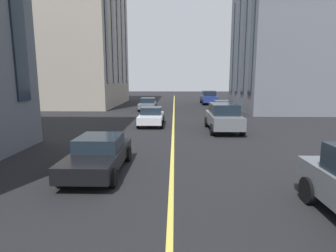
% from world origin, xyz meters
% --- Properties ---
extents(lane_centre_line, '(80.00, 0.16, 0.01)m').
position_xyz_m(lane_centre_line, '(20.00, 0.00, 0.00)').
color(lane_centre_line, '#D8C64C').
rests_on(lane_centre_line, ground_plane).
extents(car_red_trailing, '(4.40, 1.95, 1.37)m').
position_xyz_m(car_red_trailing, '(29.69, -4.90, 0.70)').
color(car_red_trailing, '#B21E1E').
rests_on(car_red_trailing, ground_plane).
extents(car_grey_parked_b, '(4.70, 2.14, 1.88)m').
position_xyz_m(car_grey_parked_b, '(20.49, -3.43, 0.97)').
color(car_grey_parked_b, slate).
rests_on(car_grey_parked_b, ground_plane).
extents(car_grey_far, '(3.90, 1.89, 1.40)m').
position_xyz_m(car_grey_far, '(32.77, 2.97, 0.70)').
color(car_grey_far, slate).
rests_on(car_grey_far, ground_plane).
extents(car_black_parked_a, '(4.40, 1.95, 1.37)m').
position_xyz_m(car_black_parked_a, '(12.00, 2.79, 0.70)').
color(car_black_parked_a, black).
rests_on(car_black_parked_a, ground_plane).
extents(car_blue_mid, '(4.70, 2.14, 1.88)m').
position_xyz_m(car_blue_mid, '(40.63, -4.90, 0.97)').
color(car_blue_mid, navy).
rests_on(car_blue_mid, ground_plane).
extents(car_white_oncoming, '(3.90, 1.89, 1.40)m').
position_xyz_m(car_white_oncoming, '(22.68, 1.70, 0.70)').
color(car_white_oncoming, silver).
rests_on(car_white_oncoming, ground_plane).
extents(building_right_near, '(12.02, 12.50, 14.06)m').
position_xyz_m(building_right_near, '(33.66, -13.69, 7.03)').
color(building_right_near, slate).
rests_on(building_right_near, ground_plane).
extents(building_left_far, '(15.53, 9.68, 21.53)m').
position_xyz_m(building_left_far, '(39.33, 12.28, 10.77)').
color(building_left_far, '#A89E8E').
rests_on(building_left_far, ground_plane).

